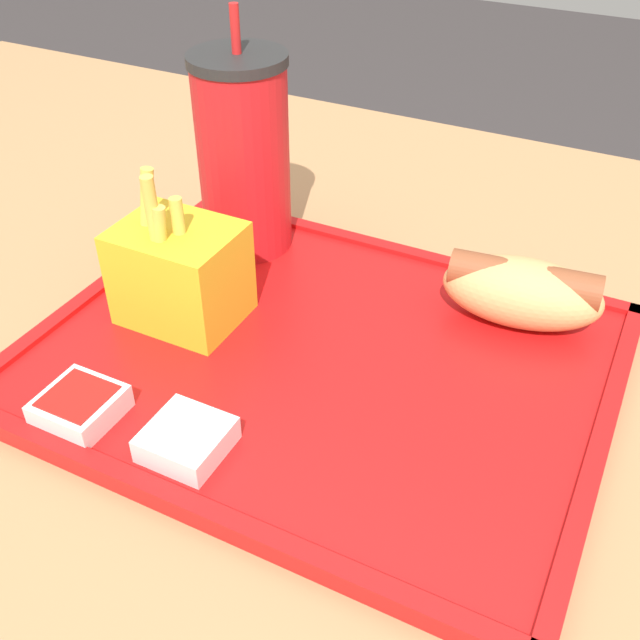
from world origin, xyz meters
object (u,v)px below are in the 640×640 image
at_px(hot_dog_far, 522,290).
at_px(fries_carton, 179,272).
at_px(soda_cup, 244,155).
at_px(sauce_cup_mayo, 187,439).
at_px(sauce_cup_ketchup, 80,405).

height_order(hot_dog_far, fries_carton, fries_carton).
distance_m(hot_dog_far, fries_carton, 0.25).
relative_size(soda_cup, hot_dog_far, 1.62).
distance_m(fries_carton, sauce_cup_mayo, 0.14).
bearing_deg(hot_dog_far, sauce_cup_ketchup, -134.46).
bearing_deg(soda_cup, sauce_cup_ketchup, -86.16).
relative_size(hot_dog_far, sauce_cup_mayo, 2.58).
height_order(soda_cup, sauce_cup_mayo, soda_cup).
height_order(soda_cup, sauce_cup_ketchup, soda_cup).
distance_m(hot_dog_far, sauce_cup_mayo, 0.26).
bearing_deg(sauce_cup_mayo, soda_cup, 112.36).
height_order(fries_carton, sauce_cup_ketchup, fries_carton).
distance_m(sauce_cup_mayo, sauce_cup_ketchup, 0.08).
height_order(hot_dog_far, sauce_cup_mayo, hot_dog_far).
bearing_deg(sauce_cup_ketchup, fries_carton, 91.98).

